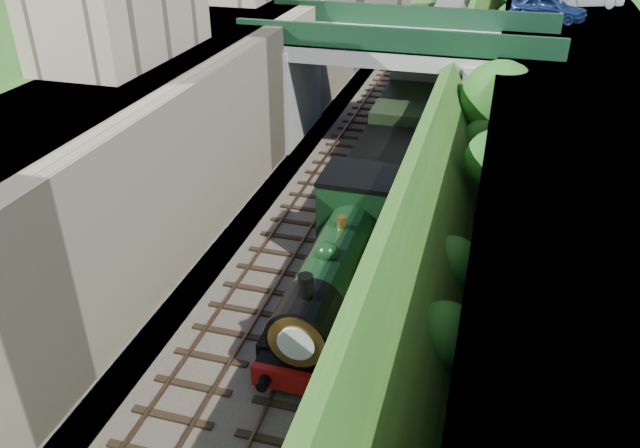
# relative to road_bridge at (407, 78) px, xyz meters

# --- Properties ---
(trackbed) EXTENTS (10.00, 90.00, 0.20)m
(trackbed) POSITION_rel_road_bridge_xyz_m (-0.94, -4.00, -3.98)
(trackbed) COLOR #473F38
(trackbed) RESTS_ON ground
(retaining_wall) EXTENTS (1.00, 90.00, 7.00)m
(retaining_wall) POSITION_rel_road_bridge_xyz_m (-6.44, -4.00, -0.58)
(retaining_wall) COLOR #756B56
(retaining_wall) RESTS_ON ground
(street_plateau_left) EXTENTS (6.00, 90.00, 7.00)m
(street_plateau_left) POSITION_rel_road_bridge_xyz_m (-9.94, -4.00, -0.58)
(street_plateau_left) COLOR #262628
(street_plateau_left) RESTS_ON ground
(street_plateau_right) EXTENTS (8.00, 90.00, 6.25)m
(street_plateau_right) POSITION_rel_road_bridge_xyz_m (8.56, -4.00, -0.95)
(street_plateau_right) COLOR #262628
(street_plateau_right) RESTS_ON ground
(embankment_slope) EXTENTS (4.51, 90.00, 6.36)m
(embankment_slope) POSITION_rel_road_bridge_xyz_m (4.05, -5.42, -1.32)
(embankment_slope) COLOR #1E4714
(embankment_slope) RESTS_ON ground
(track_left) EXTENTS (2.50, 90.00, 0.20)m
(track_left) POSITION_rel_road_bridge_xyz_m (-2.94, -4.00, -3.83)
(track_left) COLOR black
(track_left) RESTS_ON trackbed
(track_right) EXTENTS (2.50, 90.00, 0.20)m
(track_right) POSITION_rel_road_bridge_xyz_m (0.26, -4.00, -3.83)
(track_right) COLOR black
(track_right) RESTS_ON trackbed
(road_bridge) EXTENTS (16.00, 6.40, 7.25)m
(road_bridge) POSITION_rel_road_bridge_xyz_m (0.00, 0.00, 0.00)
(road_bridge) COLOR gray
(road_bridge) RESTS_ON ground
(building_near) EXTENTS (4.00, 8.00, 4.00)m
(building_near) POSITION_rel_road_bridge_xyz_m (-10.44, -10.00, 4.92)
(building_near) COLOR gray
(building_near) RESTS_ON street_plateau_left
(tree) EXTENTS (3.60, 3.80, 6.60)m
(tree) POSITION_rel_road_bridge_xyz_m (4.97, -4.69, 0.57)
(tree) COLOR black
(tree) RESTS_ON ground
(car_blue) EXTENTS (4.51, 2.91, 1.43)m
(car_blue) POSITION_rel_road_bridge_xyz_m (6.95, 6.12, 2.89)
(car_blue) COLOR navy
(car_blue) RESTS_ON street_plateau_right
(locomotive) EXTENTS (3.10, 10.22, 3.83)m
(locomotive) POSITION_rel_road_bridge_xyz_m (0.26, -15.45, -2.18)
(locomotive) COLOR black
(locomotive) RESTS_ON trackbed
(tender) EXTENTS (2.70, 6.00, 3.05)m
(tender) POSITION_rel_road_bridge_xyz_m (0.26, -8.09, -2.46)
(tender) COLOR black
(tender) RESTS_ON trackbed
(coach_front) EXTENTS (2.90, 18.00, 3.70)m
(coach_front) POSITION_rel_road_bridge_xyz_m (0.26, 4.51, -2.03)
(coach_front) COLOR black
(coach_front) RESTS_ON trackbed
(coach_middle) EXTENTS (2.90, 18.00, 3.70)m
(coach_middle) POSITION_rel_road_bridge_xyz_m (0.26, 23.31, -2.03)
(coach_middle) COLOR black
(coach_middle) RESTS_ON trackbed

